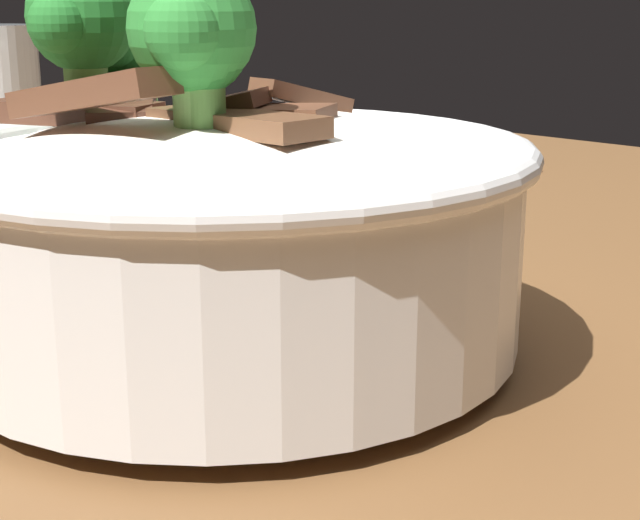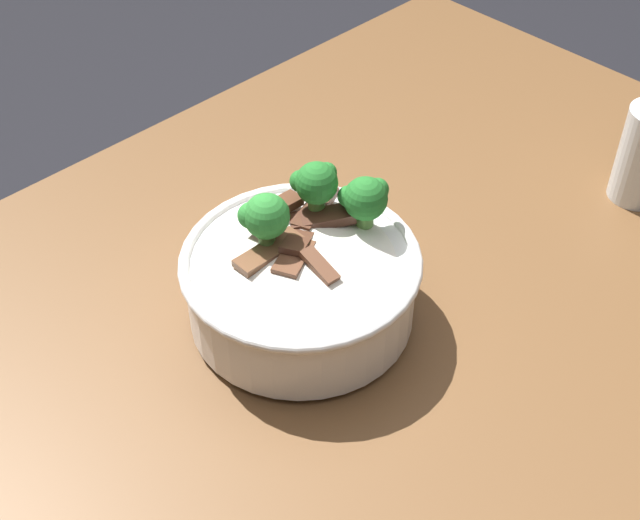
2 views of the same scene
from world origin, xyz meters
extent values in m
cube|color=brown|center=(0.00, 0.00, 0.77)|extent=(1.25, 1.10, 0.04)
cube|color=brown|center=(0.55, -0.48, 0.37)|extent=(0.06, 0.06, 0.75)
cylinder|color=white|center=(-0.08, 0.13, 0.79)|extent=(0.11, 0.11, 0.01)
cylinder|color=white|center=(-0.08, 0.13, 0.84)|extent=(0.24, 0.24, 0.08)
torus|color=white|center=(-0.08, 0.13, 0.88)|extent=(0.26, 0.26, 0.01)
ellipsoid|color=white|center=(-0.08, 0.13, 0.86)|extent=(0.22, 0.22, 0.06)
cube|color=#563323|center=(-0.08, 0.14, 0.90)|extent=(0.06, 0.05, 0.02)
cube|color=brown|center=(-0.09, 0.09, 0.90)|extent=(0.02, 0.05, 0.02)
cube|color=brown|center=(-0.07, 0.18, 0.90)|extent=(0.08, 0.03, 0.02)
cube|color=#563323|center=(-0.02, 0.16, 0.89)|extent=(0.08, 0.05, 0.01)
cube|color=#4C2B1E|center=(-0.03, 0.14, 0.90)|extent=(0.07, 0.06, 0.02)
cube|color=brown|center=(-0.10, 0.12, 0.89)|extent=(0.06, 0.05, 0.01)
cube|color=brown|center=(-0.11, 0.15, 0.89)|extent=(0.08, 0.03, 0.01)
cylinder|color=#6BA84C|center=(-0.03, 0.16, 0.90)|extent=(0.02, 0.02, 0.03)
sphere|color=#237028|center=(-0.03, 0.16, 0.93)|extent=(0.05, 0.05, 0.05)
sphere|color=#237028|center=(-0.01, 0.16, 0.94)|extent=(0.02, 0.02, 0.02)
sphere|color=#237028|center=(-0.04, 0.18, 0.93)|extent=(0.02, 0.02, 0.02)
cylinder|color=#7AB256|center=(-0.10, 0.16, 0.90)|extent=(0.02, 0.02, 0.03)
sphere|color=#2D8433|center=(-0.10, 0.16, 0.93)|extent=(0.05, 0.05, 0.05)
sphere|color=#2D8433|center=(-0.08, 0.16, 0.93)|extent=(0.02, 0.02, 0.02)
sphere|color=#2D8433|center=(-0.11, 0.17, 0.93)|extent=(0.03, 0.03, 0.03)
cylinder|color=#6BA84C|center=(-0.10, 0.16, 0.90)|extent=(0.02, 0.02, 0.02)
sphere|color=#237028|center=(-0.10, 0.16, 0.92)|extent=(0.03, 0.03, 0.03)
sphere|color=#237028|center=(-0.09, 0.16, 0.92)|extent=(0.02, 0.02, 0.02)
sphere|color=#237028|center=(-0.10, 0.17, 0.92)|extent=(0.02, 0.02, 0.02)
cylinder|color=#6BA84C|center=(0.00, 0.11, 0.90)|extent=(0.02, 0.02, 0.02)
sphere|color=#237028|center=(0.00, 0.11, 0.92)|extent=(0.05, 0.05, 0.05)
sphere|color=#237028|center=(0.02, 0.12, 0.92)|extent=(0.03, 0.03, 0.03)
sphere|color=#237028|center=(-0.01, 0.13, 0.92)|extent=(0.02, 0.02, 0.02)
cylinder|color=white|center=(0.38, -0.01, 0.79)|extent=(0.07, 0.07, 0.00)
cylinder|color=white|center=(0.38, -0.01, 0.85)|extent=(0.07, 0.07, 0.13)
cylinder|color=olive|center=(0.38, -0.01, 0.82)|extent=(0.06, 0.06, 0.05)
cylinder|color=#9E7A4C|center=(0.15, -0.30, 0.79)|extent=(0.18, 0.12, 0.01)
cylinder|color=#9E7A4C|center=(0.15, -0.29, 0.79)|extent=(0.18, 0.12, 0.01)
camera|label=1|loc=(-0.38, 0.38, 0.94)|focal=53.61mm
camera|label=2|loc=(-0.54, -0.37, 1.50)|focal=49.64mm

